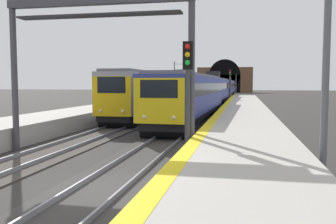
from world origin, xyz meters
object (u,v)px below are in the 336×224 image
object	(u,v)px
train_adjacent_platform	(168,90)
railway_signal_near	(188,90)
railway_signal_mid	(230,83)
train_main_approaching	(218,89)
overhead_signal_gantry	(98,36)
catenary_mast_near	(175,79)
railway_signal_far	(236,82)
catenary_mast_far	(325,43)

from	to	relation	value
train_adjacent_platform	railway_signal_near	world-z (taller)	train_adjacent_platform
railway_signal_mid	train_main_approaching	bearing A→B (deg)	-121.33
railway_signal_near	overhead_signal_gantry	xyz separation A→B (m)	(1.33, 4.16, 2.31)
train_main_approaching	catenary_mast_near	distance (m)	22.58
train_main_approaching	train_adjacent_platform	bearing A→B (deg)	-11.75
overhead_signal_gantry	catenary_mast_near	xyz separation A→B (m)	(64.50, 8.63, -1.10)
railway_signal_far	catenary_mast_far	world-z (taller)	catenary_mast_far
train_adjacent_platform	train_main_approaching	bearing A→B (deg)	166.62
railway_signal_mid	catenary_mast_near	distance (m)	24.50
overhead_signal_gantry	catenary_mast_near	size ratio (longest dim) A/B	1.07
railway_signal_far	overhead_signal_gantry	xyz separation A→B (m)	(-90.91, 4.16, 1.71)
train_adjacent_platform	catenary_mast_far	bearing A→B (deg)	20.35
overhead_signal_gantry	catenary_mast_near	distance (m)	65.09
catenary_mast_far	catenary_mast_near	bearing A→B (deg)	14.29
train_main_approaching	train_adjacent_platform	distance (m)	19.18
train_adjacent_platform	catenary_mast_far	xyz separation A→B (m)	(-29.42, -10.87, 2.01)
railway_signal_mid	catenary_mast_near	size ratio (longest dim) A/B	0.67
railway_signal_near	railway_signal_mid	distance (m)	44.95
railway_signal_mid	catenary_mast_far	bearing A→B (deg)	5.45
railway_signal_mid	railway_signal_far	bearing A→B (deg)	-180.00
railway_signal_mid	overhead_signal_gantry	xyz separation A→B (m)	(-43.62, 4.16, 1.97)
train_main_approaching	train_adjacent_platform	size ratio (longest dim) A/B	2.25
railway_signal_far	catenary_mast_near	bearing A→B (deg)	-25.83
train_main_approaching	overhead_signal_gantry	size ratio (longest dim) A/B	9.78
railway_signal_near	railway_signal_mid	xyz separation A→B (m)	(44.95, 0.00, 0.34)
railway_signal_far	overhead_signal_gantry	size ratio (longest dim) A/B	0.68
train_adjacent_platform	railway_signal_near	xyz separation A→B (m)	(-27.47, -6.39, 0.54)
train_adjacent_platform	railway_signal_mid	world-z (taller)	railway_signal_mid
catenary_mast_far	railway_signal_near	bearing A→B (deg)	66.38
train_adjacent_platform	railway_signal_far	size ratio (longest dim) A/B	6.41
train_main_approaching	railway_signal_far	xyz separation A→B (m)	(46.12, -1.92, 1.26)
train_adjacent_platform	catenary_mast_near	distance (m)	38.94
overhead_signal_gantry	railway_signal_near	bearing A→B (deg)	-107.74
train_adjacent_platform	overhead_signal_gantry	bearing A→B (deg)	4.96
train_main_approaching	railway_signal_mid	xyz separation A→B (m)	(-1.17, -1.92, 1.00)
train_adjacent_platform	overhead_signal_gantry	size ratio (longest dim) A/B	4.35
train_main_approaching	catenary_mast_near	xyz separation A→B (m)	(19.71, 10.86, 1.87)
railway_signal_near	railway_signal_far	bearing A→B (deg)	-180.00
railway_signal_near	catenary_mast_near	bearing A→B (deg)	-169.01
train_main_approaching	railway_signal_far	size ratio (longest dim) A/B	14.40
catenary_mast_far	railway_signal_far	bearing A→B (deg)	2.72
overhead_signal_gantry	catenary_mast_far	size ratio (longest dim) A/B	1.01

